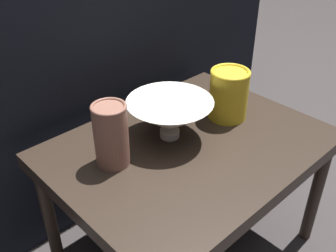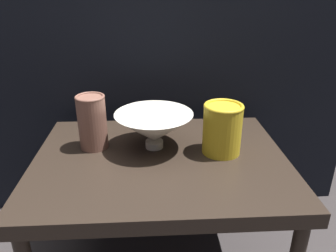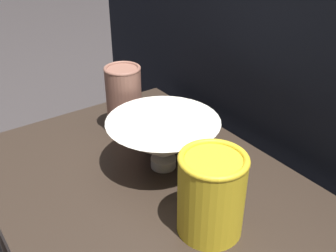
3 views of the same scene
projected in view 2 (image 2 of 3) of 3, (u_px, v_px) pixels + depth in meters
The scene contains 5 objects.
table at pixel (161, 170), 0.94m from camera, with size 0.71×0.54×0.41m.
couch_backdrop at pixel (156, 86), 1.44m from camera, with size 1.49×0.50×0.87m.
bowl at pixel (154, 128), 0.95m from camera, with size 0.23×0.23×0.11m.
vase_textured_left at pixel (92, 121), 0.94m from camera, with size 0.08×0.08×0.16m.
vase_colorful_right at pixel (222, 128), 0.92m from camera, with size 0.11×0.11×0.15m.
Camera 2 is at (-0.03, -0.81, 0.86)m, focal length 35.00 mm.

